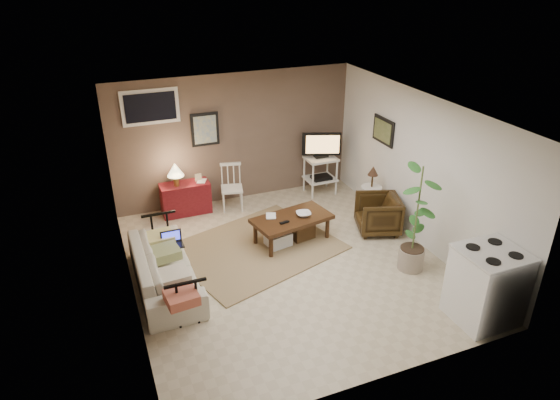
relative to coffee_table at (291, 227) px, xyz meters
name	(u,v)px	position (x,y,z in m)	size (l,w,h in m)	color
floor	(287,264)	(-0.32, -0.58, -0.26)	(5.00, 5.00, 0.00)	#C1B293
art_back	(205,129)	(-0.87, 1.89, 1.19)	(0.50, 0.03, 0.60)	black
art_right	(383,131)	(1.90, 0.47, 1.26)	(0.03, 0.60, 0.45)	black
window	(150,107)	(-1.77, 1.89, 1.69)	(0.96, 0.03, 0.60)	silver
rug	(256,248)	(-0.62, 0.00, -0.25)	(2.42, 1.94, 0.02)	#957956
coffee_table	(291,227)	(0.00, 0.00, 0.00)	(1.35, 0.87, 0.48)	#3A2510
sofa	(164,262)	(-2.12, -0.45, 0.12)	(1.98, 0.58, 0.77)	beige
sofa_pillows	(170,265)	(-2.08, -0.68, 0.21)	(0.38, 1.88, 0.13)	beige
sofa_end_rails	(172,264)	(-2.01, -0.45, 0.07)	(0.53, 1.98, 0.67)	black
laptop	(172,241)	(-1.93, -0.11, 0.24)	(0.30, 0.22, 0.21)	black
red_console	(185,196)	(-1.38, 1.65, 0.08)	(0.87, 0.39, 1.00)	maroon
spindle_chair	(232,189)	(-0.54, 1.51, 0.13)	(0.46, 0.46, 0.84)	silver
tv_stand	(321,162)	(1.26, 1.52, 0.39)	(0.71, 0.47, 1.23)	silver
side_table	(372,186)	(1.64, 0.27, 0.34)	(0.36, 0.36, 0.98)	silver
armchair	(378,213)	(1.49, -0.22, 0.08)	(0.68, 0.63, 0.70)	#31210D
potted_plant	(417,215)	(1.35, -1.37, 0.63)	(0.42, 0.42, 1.68)	gray
stove	(487,285)	(1.53, -2.67, 0.24)	(0.77, 0.72, 1.01)	white
bowl	(304,209)	(0.20, -0.02, 0.30)	(0.24, 0.06, 0.24)	#3A2510
book_table	(266,211)	(-0.37, 0.17, 0.29)	(0.16, 0.02, 0.22)	#3A2510
book_console	(197,176)	(-1.13, 1.66, 0.42)	(0.15, 0.02, 0.20)	#3A2510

